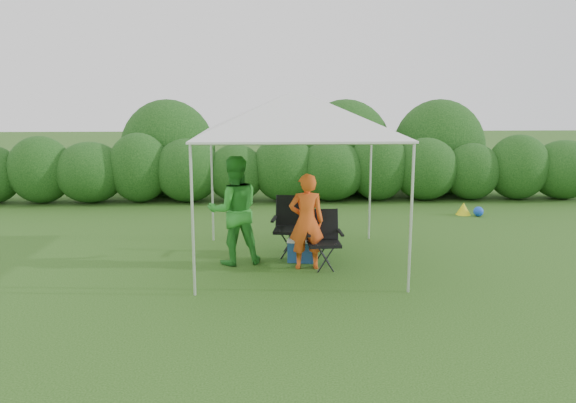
{
  "coord_description": "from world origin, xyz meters",
  "views": [
    {
      "loc": [
        -0.54,
        -8.47,
        2.74
      ],
      "look_at": [
        -0.14,
        0.4,
        1.05
      ],
      "focal_mm": 35.0,
      "sensor_mm": 36.0,
      "label": 1
    }
  ],
  "objects_px": {
    "chair_left": "(291,222)",
    "woman": "(234,210)",
    "chair_right": "(323,235)",
    "man": "(306,221)",
    "canopy": "(297,113)",
    "cooler": "(301,250)"
  },
  "relations": [
    {
      "from": "canopy",
      "to": "chair_right",
      "type": "xyz_separation_m",
      "value": [
        0.42,
        -0.26,
        -1.94
      ]
    },
    {
      "from": "chair_right",
      "to": "canopy",
      "type": "bearing_deg",
      "value": 146.35
    },
    {
      "from": "canopy",
      "to": "chair_right",
      "type": "bearing_deg",
      "value": -31.26
    },
    {
      "from": "woman",
      "to": "cooler",
      "type": "relative_size",
      "value": 3.63
    },
    {
      "from": "chair_left",
      "to": "cooler",
      "type": "relative_size",
      "value": 2.07
    },
    {
      "from": "canopy",
      "to": "chair_right",
      "type": "distance_m",
      "value": 2.0
    },
    {
      "from": "chair_right",
      "to": "woman",
      "type": "distance_m",
      "value": 1.5
    },
    {
      "from": "woman",
      "to": "cooler",
      "type": "distance_m",
      "value": 1.3
    },
    {
      "from": "cooler",
      "to": "chair_right",
      "type": "bearing_deg",
      "value": -34.35
    },
    {
      "from": "chair_right",
      "to": "chair_left",
      "type": "distance_m",
      "value": 0.91
    },
    {
      "from": "man",
      "to": "chair_left",
      "type": "bearing_deg",
      "value": -78.11
    },
    {
      "from": "chair_left",
      "to": "woman",
      "type": "height_order",
      "value": "woman"
    },
    {
      "from": "canopy",
      "to": "man",
      "type": "distance_m",
      "value": 1.73
    },
    {
      "from": "cooler",
      "to": "chair_left",
      "type": "bearing_deg",
      "value": 117.4
    },
    {
      "from": "canopy",
      "to": "chair_left",
      "type": "distance_m",
      "value": 1.96
    },
    {
      "from": "chair_right",
      "to": "man",
      "type": "distance_m",
      "value": 0.38
    },
    {
      "from": "chair_left",
      "to": "man",
      "type": "distance_m",
      "value": 0.88
    },
    {
      "from": "canopy",
      "to": "woman",
      "type": "height_order",
      "value": "canopy"
    },
    {
      "from": "chair_right",
      "to": "man",
      "type": "relative_size",
      "value": 0.6
    },
    {
      "from": "chair_right",
      "to": "man",
      "type": "bearing_deg",
      "value": -168.35
    },
    {
      "from": "man",
      "to": "woman",
      "type": "height_order",
      "value": "woman"
    },
    {
      "from": "man",
      "to": "chair_right",
      "type": "bearing_deg",
      "value": -167.48
    }
  ]
}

